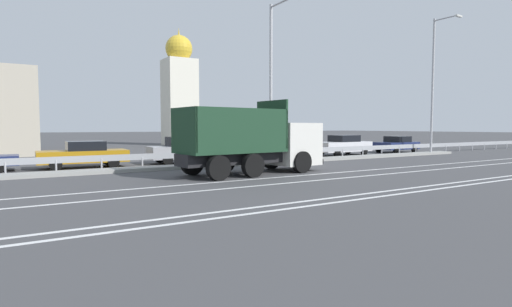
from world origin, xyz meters
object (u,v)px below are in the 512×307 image
object	(u,v)px
street_lamp_2	(434,81)
parked_car_3	(84,154)
street_lamp_1	(273,76)
parked_car_7	(397,144)
parked_car_5	(272,148)
median_road_sign	(246,144)
church_tower	(180,92)
parked_car_4	(185,150)
dump_truck	(266,146)
parked_car_6	(343,145)

from	to	relation	value
street_lamp_2	parked_car_3	xyz separation A→B (m)	(-25.50, 3.30, -5.12)
street_lamp_1	parked_car_7	distance (m)	15.88
parked_car_5	parked_car_7	size ratio (longest dim) A/B	1.07
parked_car_3	median_road_sign	bearing A→B (deg)	-109.77
church_tower	parked_car_7	bearing A→B (deg)	-66.18
street_lamp_2	parked_car_4	xyz separation A→B (m)	(-19.79, 3.09, -5.06)
dump_truck	street_lamp_1	size ratio (longest dim) A/B	0.79
parked_car_7	dump_truck	bearing A→B (deg)	108.91
parked_car_5	street_lamp_2	bearing A→B (deg)	75.56
dump_truck	median_road_sign	xyz separation A→B (m)	(1.12, 3.86, -0.07)
street_lamp_1	street_lamp_2	xyz separation A→B (m)	(15.56, 0.14, 0.64)
dump_truck	street_lamp_1	xyz separation A→B (m)	(2.81, 3.58, 3.95)
street_lamp_1	parked_car_6	distance (m)	10.22
dump_truck	parked_car_4	distance (m)	6.98
street_lamp_2	parked_car_6	bearing A→B (deg)	156.68
parked_car_3	dump_truck	bearing A→B (deg)	-133.38
median_road_sign	parked_car_4	bearing A→B (deg)	130.82
parked_car_7	street_lamp_2	bearing A→B (deg)	-169.39
street_lamp_2	parked_car_3	size ratio (longest dim) A/B	2.36
parked_car_4	parked_car_6	distance (m)	12.91
parked_car_5	parked_car_6	xyz separation A→B (m)	(6.40, -0.33, 0.05)
street_lamp_2	parked_car_4	bearing A→B (deg)	171.11
median_road_sign	parked_car_5	xyz separation A→B (m)	(3.96, 3.16, -0.46)
median_road_sign	parked_car_7	size ratio (longest dim) A/B	0.56
street_lamp_1	parked_car_4	size ratio (longest dim) A/B	2.08
parked_car_4	parked_car_6	world-z (taller)	parked_car_4
parked_car_4	parked_car_5	distance (m)	6.51
parked_car_3	parked_car_5	bearing A→B (deg)	-88.86
dump_truck	church_tower	xyz separation A→B (m)	(7.22, 30.45, 5.23)
street_lamp_1	parked_car_5	xyz separation A→B (m)	(2.27, 3.43, -4.48)
street_lamp_2	church_tower	bearing A→B (deg)	112.63
street_lamp_1	church_tower	xyz separation A→B (m)	(4.41, 26.86, 1.28)
parked_car_3	church_tower	bearing A→B (deg)	-30.34
median_road_sign	parked_car_7	xyz separation A→B (m)	(16.59, 2.82, -0.48)
street_lamp_2	parked_car_7	world-z (taller)	street_lamp_2
parked_car_5	parked_car_4	bearing A→B (deg)	-88.69
street_lamp_1	church_tower	size ratio (longest dim) A/B	0.66
church_tower	parked_car_6	bearing A→B (deg)	-79.84
parked_car_5	street_lamp_1	bearing A→B (deg)	-33.99
street_lamp_2	parked_car_5	distance (m)	14.61
median_road_sign	parked_car_3	bearing A→B (deg)	159.07
parked_car_3	church_tower	world-z (taller)	church_tower
median_road_sign	street_lamp_1	xyz separation A→B (m)	(1.68, -0.28, 4.02)
median_road_sign	street_lamp_2	world-z (taller)	street_lamp_2
street_lamp_2	church_tower	size ratio (longest dim) A/B	0.76
parked_car_3	parked_car_6	size ratio (longest dim) A/B	0.93
parked_car_3	parked_car_6	bearing A→B (deg)	-89.87
median_road_sign	street_lamp_2	bearing A→B (deg)	-0.47
median_road_sign	street_lamp_2	distance (m)	17.86
median_road_sign	parked_car_7	bearing A→B (deg)	9.63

